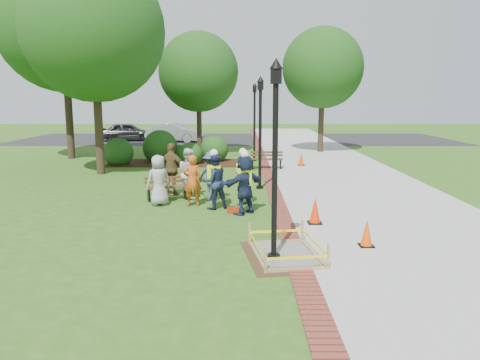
{
  "coord_description": "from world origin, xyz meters",
  "views": [
    {
      "loc": [
        0.55,
        -12.75,
        3.46
      ],
      "look_at": [
        0.5,
        1.2,
        1.0
      ],
      "focal_mm": 35.0,
      "sensor_mm": 36.0,
      "label": 1
    }
  ],
  "objects_px": {
    "cone_front": "(367,234)",
    "lamp_near": "(275,145)",
    "hivis_worker_a": "(245,183)",
    "wet_concrete_pad": "(286,246)",
    "bench_near": "(167,193)",
    "hivis_worker_c": "(214,179)",
    "hivis_worker_b": "(243,177)"
  },
  "relations": [
    {
      "from": "hivis_worker_a",
      "to": "hivis_worker_c",
      "type": "bearing_deg",
      "value": 145.28
    },
    {
      "from": "lamp_near",
      "to": "hivis_worker_a",
      "type": "bearing_deg",
      "value": 98.76
    },
    {
      "from": "cone_front",
      "to": "hivis_worker_b",
      "type": "xyz_separation_m",
      "value": [
        -2.9,
        4.34,
        0.6
      ]
    },
    {
      "from": "wet_concrete_pad",
      "to": "cone_front",
      "type": "xyz_separation_m",
      "value": [
        1.96,
        0.66,
        0.09
      ]
    },
    {
      "from": "wet_concrete_pad",
      "to": "hivis_worker_b",
      "type": "relative_size",
      "value": 1.35
    },
    {
      "from": "lamp_near",
      "to": "hivis_worker_c",
      "type": "distance_m",
      "value": 5.14
    },
    {
      "from": "wet_concrete_pad",
      "to": "hivis_worker_a",
      "type": "relative_size",
      "value": 1.31
    },
    {
      "from": "cone_front",
      "to": "hivis_worker_a",
      "type": "bearing_deg",
      "value": 131.93
    },
    {
      "from": "lamp_near",
      "to": "hivis_worker_b",
      "type": "height_order",
      "value": "lamp_near"
    },
    {
      "from": "hivis_worker_a",
      "to": "hivis_worker_b",
      "type": "distance_m",
      "value": 1.17
    },
    {
      "from": "bench_near",
      "to": "hivis_worker_a",
      "type": "distance_m",
      "value": 3.38
    },
    {
      "from": "wet_concrete_pad",
      "to": "hivis_worker_a",
      "type": "xyz_separation_m",
      "value": [
        -0.89,
        3.83,
        0.72
      ]
    },
    {
      "from": "hivis_worker_b",
      "to": "hivis_worker_a",
      "type": "bearing_deg",
      "value": -87.66
    },
    {
      "from": "hivis_worker_a",
      "to": "wet_concrete_pad",
      "type": "bearing_deg",
      "value": -77.0
    },
    {
      "from": "hivis_worker_b",
      "to": "hivis_worker_c",
      "type": "height_order",
      "value": "hivis_worker_c"
    },
    {
      "from": "bench_near",
      "to": "lamp_near",
      "type": "xyz_separation_m",
      "value": [
        3.26,
        -5.96,
        2.23
      ]
    },
    {
      "from": "wet_concrete_pad",
      "to": "bench_near",
      "type": "bearing_deg",
      "value": 121.31
    },
    {
      "from": "lamp_near",
      "to": "hivis_worker_c",
      "type": "xyz_separation_m",
      "value": [
        -1.56,
        4.64,
        -1.54
      ]
    },
    {
      "from": "cone_front",
      "to": "lamp_near",
      "type": "distance_m",
      "value": 3.21
    },
    {
      "from": "bench_near",
      "to": "cone_front",
      "type": "distance_m",
      "value": 7.53
    },
    {
      "from": "bench_near",
      "to": "hivis_worker_b",
      "type": "bearing_deg",
      "value": -17.33
    },
    {
      "from": "bench_near",
      "to": "hivis_worker_b",
      "type": "distance_m",
      "value": 2.81
    },
    {
      "from": "lamp_near",
      "to": "hivis_worker_a",
      "type": "distance_m",
      "value": 4.31
    },
    {
      "from": "cone_front",
      "to": "lamp_near",
      "type": "bearing_deg",
      "value": -159.94
    },
    {
      "from": "lamp_near",
      "to": "hivis_worker_a",
      "type": "relative_size",
      "value": 2.2
    },
    {
      "from": "bench_near",
      "to": "hivis_worker_b",
      "type": "relative_size",
      "value": 0.81
    },
    {
      "from": "bench_near",
      "to": "cone_front",
      "type": "xyz_separation_m",
      "value": [
        5.5,
        -5.15,
        0.07
      ]
    },
    {
      "from": "hivis_worker_a",
      "to": "hivis_worker_b",
      "type": "bearing_deg",
      "value": 92.34
    },
    {
      "from": "hivis_worker_a",
      "to": "cone_front",
      "type": "bearing_deg",
      "value": -48.07
    },
    {
      "from": "bench_near",
      "to": "lamp_near",
      "type": "height_order",
      "value": "lamp_near"
    },
    {
      "from": "cone_front",
      "to": "hivis_worker_c",
      "type": "height_order",
      "value": "hivis_worker_c"
    },
    {
      "from": "lamp_near",
      "to": "hivis_worker_b",
      "type": "distance_m",
      "value": 5.42
    }
  ]
}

